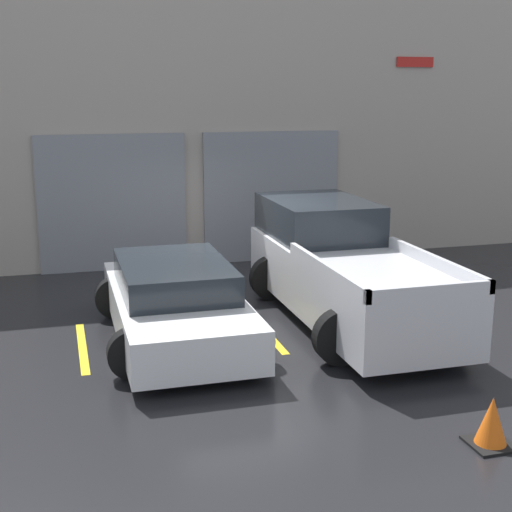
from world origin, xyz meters
name	(u,v)px	position (x,y,z in m)	size (l,w,h in m)	color
ground_plane	(238,301)	(0.00, 0.00, 0.00)	(28.00, 28.00, 0.00)	black
shophouse_building	(199,130)	(0.00, 3.29, 2.87)	(17.71, 0.68, 5.80)	#9E9389
pickup_truck	(341,268)	(1.41, -1.38, 0.85)	(2.38, 5.29, 1.83)	silver
sedan_white	(175,302)	(-1.41, -1.65, 0.57)	(2.27, 4.33, 1.19)	white
parking_stripe_far_left	(82,347)	(-2.81, -1.67, 0.00)	(0.12, 2.20, 0.01)	gold
parking_stripe_left	(265,330)	(0.00, -1.67, 0.00)	(0.12, 2.20, 0.01)	gold
parking_stripe_centre	(424,315)	(2.81, -1.67, 0.00)	(0.12, 2.20, 0.01)	gold
traffic_cone	(492,423)	(1.28, -5.91, 0.25)	(0.47, 0.47, 0.55)	black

